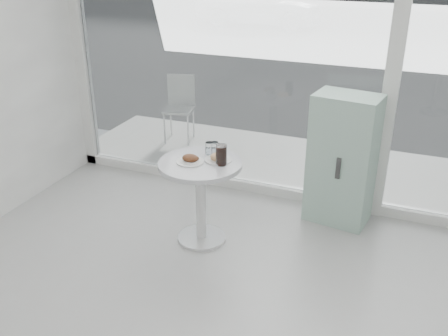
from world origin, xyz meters
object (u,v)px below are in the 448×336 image
at_px(main_table, 201,185).
at_px(car_white, 259,3).
at_px(cola_glass, 221,155).
at_px(water_tumbler_a, 209,149).
at_px(mint_cabinet, 342,160).
at_px(patio_chair, 180,104).
at_px(plate_fritter, 191,159).
at_px(plate_donut, 218,158).
at_px(water_tumbler_b, 215,149).

height_order(main_table, car_white, car_white).
bearing_deg(cola_glass, water_tumbler_a, 137.28).
height_order(mint_cabinet, patio_chair, mint_cabinet).
bearing_deg(patio_chair, car_white, 90.23).
height_order(plate_fritter, cola_glass, cola_glass).
bearing_deg(main_table, car_white, 105.93).
relative_size(car_white, plate_donut, 16.77).
height_order(plate_fritter, water_tumbler_b, water_tumbler_b).
xyz_separation_m(car_white, plate_fritter, (3.32, -11.91, 0.13)).
bearing_deg(cola_glass, patio_chair, 124.56).
bearing_deg(cola_glass, main_table, -174.74).
bearing_deg(mint_cabinet, plate_fritter, -134.20).
height_order(plate_fritter, plate_donut, plate_fritter).
bearing_deg(plate_fritter, car_white, 105.57).
relative_size(patio_chair, plate_donut, 3.63).
bearing_deg(patio_chair, water_tumbler_b, -67.82).
bearing_deg(plate_fritter, water_tumbler_b, 63.98).
height_order(plate_fritter, water_tumbler_a, water_tumbler_a).
xyz_separation_m(main_table, mint_cabinet, (1.07, 0.83, 0.07)).
relative_size(plate_donut, cola_glass, 1.32).
bearing_deg(car_white, cola_glass, -161.85).
bearing_deg(plate_donut, patio_chair, 124.39).
height_order(main_table, plate_donut, plate_donut).
xyz_separation_m(plate_donut, cola_glass, (0.06, -0.07, 0.06)).
relative_size(patio_chair, plate_fritter, 3.61).
relative_size(main_table, water_tumbler_a, 6.98).
bearing_deg(plate_fritter, main_table, 27.53).
bearing_deg(cola_glass, plate_fritter, -168.25).
relative_size(main_table, water_tumbler_b, 6.92).
bearing_deg(water_tumbler_b, mint_cabinet, 31.33).
bearing_deg(water_tumbler_a, plate_fritter, -108.63).
bearing_deg(plate_fritter, plate_donut, 31.83).
xyz_separation_m(main_table, patio_chair, (-1.24, 2.09, -0.02)).
distance_m(car_white, plate_donut, 12.30).
xyz_separation_m(car_white, plate_donut, (3.52, -11.79, 0.12)).
bearing_deg(plate_donut, main_table, -146.02).
height_order(mint_cabinet, water_tumbler_b, mint_cabinet).
distance_m(patio_chair, plate_fritter, 2.44).
bearing_deg(plate_donut, cola_glass, -50.90).
bearing_deg(plate_donut, mint_cabinet, 38.18).
xyz_separation_m(plate_donut, water_tumbler_a, (-0.13, 0.10, 0.03)).
bearing_deg(water_tumbler_b, cola_glass, -53.26).
bearing_deg(water_tumbler_b, car_white, 106.41).
relative_size(plate_fritter, plate_donut, 1.00).
height_order(mint_cabinet, water_tumbler_a, mint_cabinet).
height_order(mint_cabinet, plate_fritter, mint_cabinet).
bearing_deg(water_tumbler_b, plate_donut, -54.76).
distance_m(mint_cabinet, water_tumbler_a, 1.26).
bearing_deg(mint_cabinet, water_tumbler_a, -140.29).
xyz_separation_m(patio_chair, water_tumbler_b, (1.29, -1.88, 0.29)).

